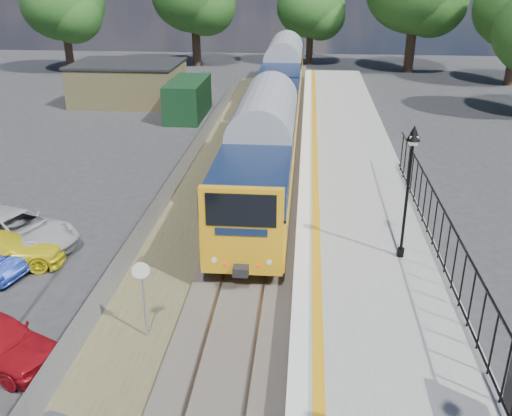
# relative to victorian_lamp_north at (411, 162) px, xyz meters

# --- Properties ---
(ground) EXTENTS (120.00, 120.00, 0.00)m
(ground) POSITION_rel_victorian_lamp_north_xyz_m (-5.30, -6.00, -4.30)
(ground) COLOR #2D2D30
(ground) RESTS_ON ground
(track_bed) EXTENTS (5.90, 80.00, 0.29)m
(track_bed) POSITION_rel_victorian_lamp_north_xyz_m (-5.77, 3.67, -4.21)
(track_bed) COLOR #473F38
(track_bed) RESTS_ON ground
(platform) EXTENTS (5.00, 70.00, 0.90)m
(platform) POSITION_rel_victorian_lamp_north_xyz_m (-1.10, 2.00, -3.85)
(platform) COLOR gray
(platform) RESTS_ON ground
(platform_edge) EXTENTS (0.90, 70.00, 0.01)m
(platform_edge) POSITION_rel_victorian_lamp_north_xyz_m (-3.16, 2.00, -3.39)
(platform_edge) COLOR silver
(platform_edge) RESTS_ON platform
(victorian_lamp_north) EXTENTS (0.44, 0.44, 4.60)m
(victorian_lamp_north) POSITION_rel_victorian_lamp_north_xyz_m (0.00, 0.00, 0.00)
(victorian_lamp_north) COLOR black
(victorian_lamp_north) RESTS_ON platform
(palisade_fence) EXTENTS (0.12, 26.00, 2.00)m
(palisade_fence) POSITION_rel_victorian_lamp_north_xyz_m (1.25, -3.76, -2.46)
(palisade_fence) COLOR black
(palisade_fence) RESTS_ON platform
(wire_fence) EXTENTS (0.06, 52.00, 1.20)m
(wire_fence) POSITION_rel_victorian_lamp_north_xyz_m (-9.50, 6.00, -3.70)
(wire_fence) COLOR #999EA3
(wire_fence) RESTS_ON ground
(outbuilding) EXTENTS (10.80, 10.10, 3.12)m
(outbuilding) POSITION_rel_victorian_lamp_north_xyz_m (-16.21, 25.21, -2.78)
(outbuilding) COLOR tan
(outbuilding) RESTS_ON ground
(tree_line) EXTENTS (56.80, 43.80, 11.88)m
(tree_line) POSITION_rel_victorian_lamp_north_xyz_m (-3.90, 36.00, 2.31)
(tree_line) COLOR #332319
(tree_line) RESTS_ON ground
(train) EXTENTS (2.82, 40.83, 3.51)m
(train) POSITION_rel_victorian_lamp_north_xyz_m (-5.30, 19.03, -1.96)
(train) COLOR orange
(train) RESTS_ON ground
(speed_sign) EXTENTS (0.50, 0.17, 2.53)m
(speed_sign) POSITION_rel_victorian_lamp_north_xyz_m (-7.80, -4.12, -2.61)
(speed_sign) COLOR #999EA3
(speed_sign) RESTS_ON ground
(car_white) EXTENTS (5.61, 3.91, 1.42)m
(car_white) POSITION_rel_victorian_lamp_north_xyz_m (-14.35, 1.17, -3.59)
(car_white) COLOR silver
(car_white) RESTS_ON ground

